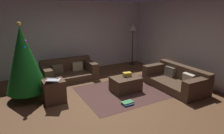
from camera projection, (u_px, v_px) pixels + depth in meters
ground_plane at (110, 102)px, 4.97m from camera, size 6.40×6.40×0.00m
rear_partition at (70, 37)px, 7.23m from camera, size 6.40×0.12×2.60m
corner_partition at (197, 42)px, 6.05m from camera, size 0.12×6.40×2.60m
couch_left at (69, 71)px, 6.60m from camera, size 1.76×1.01×0.66m
couch_right at (176, 80)px, 5.84m from camera, size 1.00×1.89×0.64m
ottoman at (126, 84)px, 5.59m from camera, size 0.80×0.59×0.42m
gift_box at (127, 74)px, 5.61m from camera, size 0.25×0.18×0.12m
tv_remote at (125, 77)px, 5.50m from camera, size 0.12×0.17×0.02m
christmas_tree at (24, 60)px, 4.89m from camera, size 1.02×1.02×2.01m
side_table at (54, 91)px, 4.88m from camera, size 0.52×0.44×0.59m
laptop at (52, 79)px, 4.72m from camera, size 0.49×0.53×0.19m
book_stack at (127, 103)px, 4.83m from camera, size 0.31×0.23×0.07m
corner_lamp at (133, 31)px, 8.02m from camera, size 0.36×0.36×1.70m
area_rug at (125, 91)px, 5.65m from camera, size 2.60×2.00×0.01m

